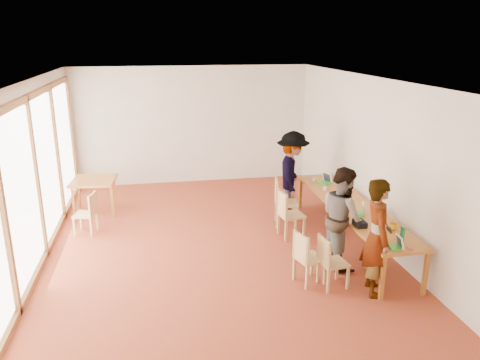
# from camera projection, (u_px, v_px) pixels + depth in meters

# --- Properties ---
(ground) EXTENTS (8.00, 8.00, 0.00)m
(ground) POSITION_uv_depth(u_px,v_px,m) (213.00, 243.00, 8.72)
(ground) COLOR #973B24
(ground) RESTS_ON ground
(wall_back) EXTENTS (6.00, 0.10, 3.00)m
(wall_back) POSITION_uv_depth(u_px,v_px,m) (192.00, 125.00, 12.04)
(wall_back) COLOR beige
(wall_back) RESTS_ON ground
(wall_front) EXTENTS (6.00, 0.10, 3.00)m
(wall_front) POSITION_uv_depth(u_px,v_px,m) (263.00, 272.00, 4.52)
(wall_front) COLOR beige
(wall_front) RESTS_ON ground
(wall_right) EXTENTS (0.10, 8.00, 3.00)m
(wall_right) POSITION_uv_depth(u_px,v_px,m) (369.00, 158.00, 8.80)
(wall_right) COLOR beige
(wall_right) RESTS_ON ground
(window_wall) EXTENTS (0.10, 8.00, 3.00)m
(window_wall) POSITION_uv_depth(u_px,v_px,m) (34.00, 174.00, 7.76)
(window_wall) COLOR white
(window_wall) RESTS_ON ground
(ceiling) EXTENTS (6.00, 8.00, 0.04)m
(ceiling) POSITION_uv_depth(u_px,v_px,m) (210.00, 78.00, 7.83)
(ceiling) COLOR white
(ceiling) RESTS_ON wall_back
(communal_table) EXTENTS (0.80, 4.00, 0.75)m
(communal_table) POSITION_uv_depth(u_px,v_px,m) (351.00, 208.00, 8.52)
(communal_table) COLOR #A26B24
(communal_table) RESTS_ON ground
(side_table) EXTENTS (0.90, 0.90, 0.75)m
(side_table) POSITION_uv_depth(u_px,v_px,m) (94.00, 183.00, 10.05)
(side_table) COLOR #A26B24
(side_table) RESTS_ON ground
(chair_near) EXTENTS (0.43, 0.43, 0.44)m
(chair_near) POSITION_uv_depth(u_px,v_px,m) (329.00, 257.00, 7.05)
(chair_near) COLOR tan
(chair_near) RESTS_ON ground
(chair_mid) EXTENTS (0.50, 0.50, 0.45)m
(chair_mid) POSITION_uv_depth(u_px,v_px,m) (305.00, 253.00, 7.15)
(chair_mid) COLOR tan
(chair_mid) RESTS_ON ground
(chair_far) EXTENTS (0.48, 0.48, 0.49)m
(chair_far) POSITION_uv_depth(u_px,v_px,m) (287.00, 209.00, 8.81)
(chair_far) COLOR tan
(chair_far) RESTS_ON ground
(chair_empty) EXTENTS (0.53, 0.53, 0.51)m
(chair_empty) POSITION_uv_depth(u_px,v_px,m) (281.00, 197.00, 9.42)
(chair_empty) COLOR tan
(chair_empty) RESTS_ON ground
(chair_spare) EXTENTS (0.46, 0.46, 0.44)m
(chair_spare) POSITION_uv_depth(u_px,v_px,m) (89.00, 209.00, 9.00)
(chair_spare) COLOR tan
(chair_spare) RESTS_ON ground
(person_near) EXTENTS (0.54, 0.72, 1.78)m
(person_near) POSITION_uv_depth(u_px,v_px,m) (377.00, 237.00, 6.80)
(person_near) COLOR gray
(person_near) RESTS_ON ground
(person_mid) EXTENTS (0.67, 0.84, 1.70)m
(person_mid) POSITION_uv_depth(u_px,v_px,m) (343.00, 217.00, 7.67)
(person_mid) COLOR gray
(person_mid) RESTS_ON ground
(person_far) EXTENTS (1.02, 1.33, 1.82)m
(person_far) POSITION_uv_depth(u_px,v_px,m) (292.00, 174.00, 9.86)
(person_far) COLOR gray
(person_far) RESTS_ON ground
(laptop_near) EXTENTS (0.21, 0.24, 0.18)m
(laptop_near) POSITION_uv_depth(u_px,v_px,m) (397.00, 244.00, 6.78)
(laptop_near) COLOR green
(laptop_near) RESTS_ON communal_table
(laptop_mid) EXTENTS (0.28, 0.30, 0.20)m
(laptop_mid) POSITION_uv_depth(u_px,v_px,m) (361.00, 211.00, 8.05)
(laptop_mid) COLOR green
(laptop_mid) RESTS_ON communal_table
(laptop_far) EXTENTS (0.31, 0.33, 0.23)m
(laptop_far) POSITION_uv_depth(u_px,v_px,m) (325.00, 180.00, 9.78)
(laptop_far) COLOR green
(laptop_far) RESTS_ON communal_table
(yellow_mug) EXTENTS (0.15, 0.15, 0.11)m
(yellow_mug) POSITION_uv_depth(u_px,v_px,m) (393.00, 227.00, 7.39)
(yellow_mug) COLOR gold
(yellow_mug) RESTS_ON communal_table
(green_bottle) EXTENTS (0.07, 0.07, 0.28)m
(green_bottle) POSITION_uv_depth(u_px,v_px,m) (402.00, 235.00, 6.86)
(green_bottle) COLOR #166736
(green_bottle) RESTS_ON communal_table
(clear_glass) EXTENTS (0.07, 0.07, 0.09)m
(clear_glass) POSITION_uv_depth(u_px,v_px,m) (314.00, 179.00, 9.90)
(clear_glass) COLOR silver
(clear_glass) RESTS_ON communal_table
(condiment_cup) EXTENTS (0.08, 0.08, 0.06)m
(condiment_cup) POSITION_uv_depth(u_px,v_px,m) (325.00, 188.00, 9.35)
(condiment_cup) COLOR white
(condiment_cup) RESTS_ON communal_table
(pink_phone) EXTENTS (0.05, 0.10, 0.01)m
(pink_phone) POSITION_uv_depth(u_px,v_px,m) (410.00, 248.00, 6.75)
(pink_phone) COLOR #DC435A
(pink_phone) RESTS_ON communal_table
(black_pouch) EXTENTS (0.16, 0.26, 0.09)m
(black_pouch) POSITION_uv_depth(u_px,v_px,m) (360.00, 223.00, 7.56)
(black_pouch) COLOR black
(black_pouch) RESTS_ON communal_table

